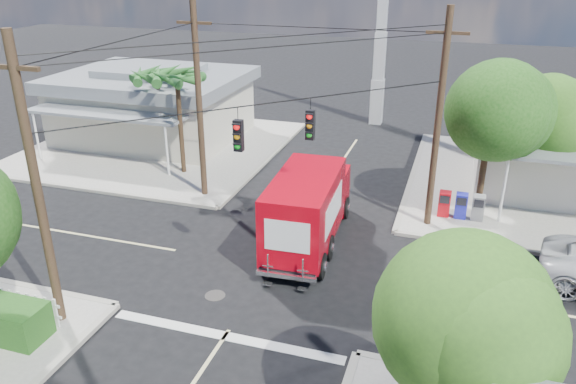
% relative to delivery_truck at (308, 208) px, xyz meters
% --- Properties ---
extents(ground, '(120.00, 120.00, 0.00)m').
position_rel_delivery_truck_xyz_m(ground, '(-0.79, -2.17, -1.57)').
color(ground, black).
rests_on(ground, ground).
extents(sidewalk_ne, '(14.12, 14.12, 0.14)m').
position_rel_delivery_truck_xyz_m(sidewalk_ne, '(10.09, 8.71, -1.50)').
color(sidewalk_ne, gray).
rests_on(sidewalk_ne, ground).
extents(sidewalk_nw, '(14.12, 14.12, 0.14)m').
position_rel_delivery_truck_xyz_m(sidewalk_nw, '(-11.67, 8.71, -1.50)').
color(sidewalk_nw, gray).
rests_on(sidewalk_nw, ground).
extents(road_markings, '(32.00, 32.00, 0.01)m').
position_rel_delivery_truck_xyz_m(road_markings, '(-0.79, -3.64, -1.57)').
color(road_markings, beige).
rests_on(road_markings, ground).
extents(building_nw, '(10.80, 10.20, 4.30)m').
position_rel_delivery_truck_xyz_m(building_nw, '(-12.79, 10.30, 0.65)').
color(building_nw, beige).
rests_on(building_nw, sidewalk_nw).
extents(radio_tower, '(0.80, 0.80, 17.00)m').
position_rel_delivery_truck_xyz_m(radio_tower, '(-0.29, 17.83, 4.07)').
color(radio_tower, silver).
rests_on(radio_tower, ground).
extents(tree_ne_front, '(4.21, 4.14, 6.66)m').
position_rel_delivery_truck_xyz_m(tree_ne_front, '(6.42, 4.59, 3.19)').
color(tree_ne_front, '#422D1C').
rests_on(tree_ne_front, sidewalk_ne).
extents(tree_ne_back, '(3.77, 3.66, 5.82)m').
position_rel_delivery_truck_xyz_m(tree_ne_back, '(9.02, 6.79, 2.62)').
color(tree_ne_back, '#422D1C').
rests_on(tree_ne_back, sidewalk_ne).
extents(tree_se, '(3.67, 3.54, 5.62)m').
position_rel_delivery_truck_xyz_m(tree_se, '(6.22, -9.41, 2.47)').
color(tree_se, '#422D1C').
rests_on(tree_se, sidewalk_se).
extents(palm_nw_front, '(3.01, 3.08, 5.59)m').
position_rel_delivery_truck_xyz_m(palm_nw_front, '(-8.29, 5.33, 3.47)').
color(palm_nw_front, '#422D1C').
rests_on(palm_nw_front, sidewalk_nw).
extents(palm_nw_back, '(3.01, 3.08, 5.19)m').
position_rel_delivery_truck_xyz_m(palm_nw_back, '(-10.29, 6.83, 3.10)').
color(palm_nw_back, '#422D1C').
rests_on(palm_nw_back, sidewalk_nw).
extents(utility_poles, '(12.00, 10.68, 9.00)m').
position_rel_delivery_truck_xyz_m(utility_poles, '(-2.37, -0.56, 3.10)').
color(utility_poles, '#473321').
rests_on(utility_poles, ground).
extents(vending_boxes, '(1.90, 0.50, 1.10)m').
position_rel_delivery_truck_xyz_m(vending_boxes, '(5.71, 4.03, -0.88)').
color(vending_boxes, red).
rests_on(vending_boxes, sidewalk_ne).
extents(delivery_truck, '(2.61, 7.26, 3.09)m').
position_rel_delivery_truck_xyz_m(delivery_truck, '(0.00, 0.00, 0.00)').
color(delivery_truck, black).
rests_on(delivery_truck, ground).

